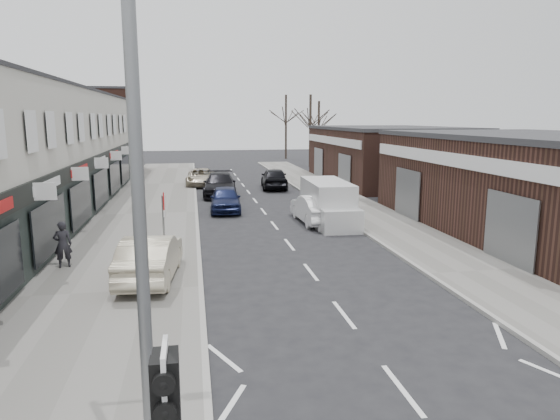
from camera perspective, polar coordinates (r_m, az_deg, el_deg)
name	(u,v)px	position (r m, az deg, el deg)	size (l,w,h in m)	color
pavement_left	(146,214)	(29.36, -15.06, -0.46)	(5.50, 64.00, 0.12)	slate
pavement_right	(356,207)	(30.84, 8.73, 0.29)	(3.50, 64.00, 0.12)	slate
brick_block_far	(94,133)	(52.61, -20.54, 8.24)	(8.00, 10.00, 8.00)	#43251C
right_unit_near	(549,187)	(26.74, 28.43, 2.34)	(10.00, 18.00, 4.50)	#3D221B
right_unit_far	(387,156)	(44.10, 12.18, 6.08)	(10.00, 16.00, 4.50)	#3D221B
tree_far_a	(310,167)	(56.54, 3.43, 4.93)	(3.60, 3.60, 8.00)	#382D26
tree_far_b	(318,162)	(62.94, 4.39, 5.48)	(3.60, 3.60, 7.50)	#382D26
tree_far_c	(286,159)	(68.13, 0.67, 5.89)	(3.60, 3.60, 8.50)	#382D26
street_lamp	(153,190)	(6.01, -14.26, 2.25)	(2.23, 0.22, 8.00)	slate
warning_sign	(164,207)	(19.05, -13.13, 0.39)	(0.12, 0.80, 2.70)	slate
white_van	(328,203)	(26.35, 5.51, 0.79)	(2.11, 5.67, 2.19)	silver
sedan_on_pavement	(150,257)	(17.27, -14.59, -5.22)	(1.60, 4.58, 1.51)	#C0B599
pedestrian	(63,244)	(19.59, -23.58, -3.63)	(0.62, 0.41, 1.70)	black
parked_car_left_a	(225,199)	(29.63, -6.25, 1.26)	(1.74, 4.32, 1.47)	#131A3C
parked_car_left_b	(220,185)	(35.58, -6.91, 2.90)	(2.25, 5.53, 1.61)	black
parked_car_left_c	(201,177)	(41.32, -9.02, 3.73)	(2.28, 4.95, 1.37)	#B2A68F
parked_car_right_a	(314,209)	(26.31, 3.96, 0.16)	(1.58, 4.54, 1.50)	white
parked_car_right_b	(274,178)	(38.98, -0.67, 3.66)	(1.94, 4.82, 1.64)	black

